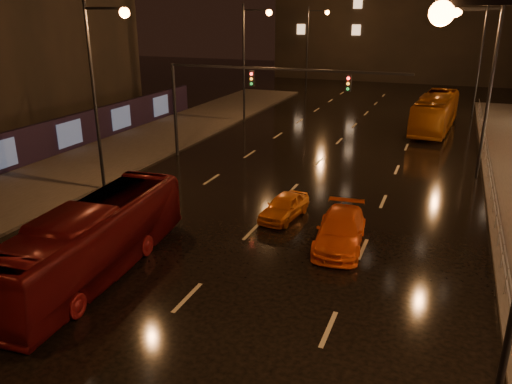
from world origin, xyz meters
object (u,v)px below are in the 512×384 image
Objects in this scene: bus_red at (93,240)px; bus_curb at (435,112)px; taxi_far at (340,231)px; taxi_near at (284,206)px.

bus_curb is (10.51, 30.45, 0.10)m from bus_red.
bus_red is 9.90m from taxi_far.
taxi_near is at bearing 53.55° from bus_red.
bus_red reaches higher than taxi_near.
bus_red reaches higher than taxi_far.
bus_red is 32.21m from bus_curb.
bus_curb reaches higher than taxi_far.
bus_curb reaches higher than taxi_near.
taxi_near is (-5.65, -22.65, -0.91)m from bus_curb.
bus_curb is 2.31× the size of taxi_far.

